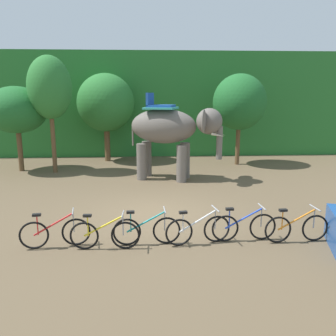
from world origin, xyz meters
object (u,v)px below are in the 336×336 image
object	(u,v)px
bike_red	(55,232)
bike_teal	(147,230)
elephant	(171,130)
bike_blue	(244,226)
bike_yellow	(105,234)
bike_orange	(296,228)
tree_left	(16,110)
bike_white	(198,230)
tree_right	(239,102)
tree_center_right	(50,88)
tree_center	(106,103)

from	to	relation	value
bike_red	bike_teal	size ratio (longest dim) A/B	0.99
elephant	bike_blue	world-z (taller)	elephant
bike_yellow	bike_orange	world-z (taller)	same
tree_left	bike_white	world-z (taller)	tree_left
elephant	bike_blue	size ratio (longest dim) A/B	2.48
bike_orange	bike_red	bearing A→B (deg)	179.70
bike_red	tree_right	bearing A→B (deg)	54.42
elephant	bike_blue	bearing A→B (deg)	-77.68
bike_yellow	bike_orange	size ratio (longest dim) A/B	1.00
tree_right	bike_orange	size ratio (longest dim) A/B	2.78
elephant	bike_yellow	xyz separation A→B (m)	(-2.07, -7.03, -1.82)
bike_teal	bike_orange	size ratio (longest dim) A/B	1.00
tree_center_right	bike_teal	world-z (taller)	tree_center_right
bike_red	bike_blue	bearing A→B (deg)	1.52
tree_right	bike_orange	xyz separation A→B (m)	(-0.99, -9.94, -2.91)
bike_teal	bike_blue	bearing A→B (deg)	2.30
bike_yellow	tree_right	bearing A→B (deg)	59.92
bike_blue	tree_right	bearing A→B (deg)	76.69
tree_center_right	bike_teal	size ratio (longest dim) A/B	3.20
bike_blue	bike_red	bearing A→B (deg)	-178.48
bike_red	bike_orange	world-z (taller)	same
tree_left	tree_right	bearing A→B (deg)	5.14
bike_teal	bike_white	xyz separation A→B (m)	(1.29, -0.04, 0.00)
bike_red	bike_orange	xyz separation A→B (m)	(6.09, -0.03, 0.00)
tree_left	bike_yellow	xyz separation A→B (m)	(5.20, -9.10, -2.59)
tree_left	bike_orange	distance (m)	13.70
tree_right	elephant	bearing A→B (deg)	-140.93
tree_left	tree_center	distance (m)	4.63
tree_right	bike_white	xyz separation A→B (m)	(-3.53, -9.91, -2.91)
tree_center	bike_yellow	xyz separation A→B (m)	(1.24, -11.49, -2.85)
elephant	bike_orange	size ratio (longest dim) A/B	2.48
bike_teal	bike_orange	bearing A→B (deg)	-0.87
tree_left	bike_teal	xyz separation A→B (m)	(6.22, -8.88, -2.59)
bike_blue	bike_orange	distance (m)	1.33
tree_center_right	bike_orange	distance (m)	12.44
tree_center	bike_red	xyz separation A→B (m)	(0.00, -11.30, -2.85)
bike_red	bike_teal	bearing A→B (deg)	0.66
tree_right	bike_orange	bearing A→B (deg)	-95.70
bike_white	bike_teal	bearing A→B (deg)	178.44
tree_left	bike_orange	xyz separation A→B (m)	(10.05, -8.94, -2.59)
bike_blue	elephant	bearing A→B (deg)	102.32
bike_red	bike_yellow	world-z (taller)	same
bike_red	bike_teal	world-z (taller)	same
tree_left	bike_white	distance (m)	11.95
bike_teal	bike_orange	distance (m)	3.83
bike_yellow	bike_orange	xyz separation A→B (m)	(4.86, 0.16, 0.00)
elephant	bike_red	size ratio (longest dim) A/B	2.50
elephant	bike_teal	bearing A→B (deg)	-98.71
bike_blue	bike_orange	size ratio (longest dim) A/B	1.00
tree_center_right	elephant	bearing A→B (deg)	-16.75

